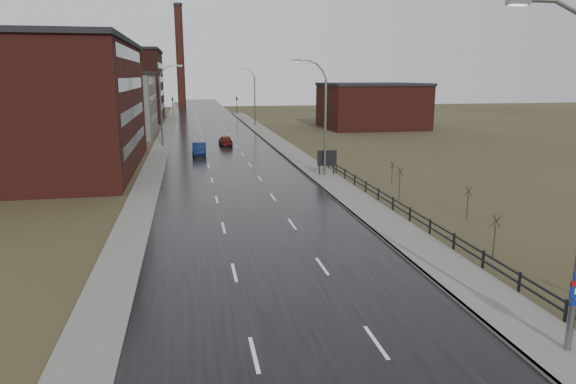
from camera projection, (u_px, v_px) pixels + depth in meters
name	position (u px, v px, depth m)	size (l,w,h in m)	color
road	(220.00, 147.00, 72.41)	(14.00, 300.00, 0.06)	black
sidewalk_right	(325.00, 178.00, 50.05)	(3.20, 180.00, 0.18)	#595651
curb_right	(310.00, 178.00, 49.77)	(0.16, 180.00, 0.18)	slate
sidewalk_left	(161.00, 148.00, 70.89)	(2.40, 260.00, 0.12)	#595651
warehouse_near	(22.00, 106.00, 52.69)	(22.44, 28.56, 13.50)	#471914
warehouse_mid	(104.00, 104.00, 85.17)	(16.32, 20.40, 10.50)	slate
warehouse_far	(100.00, 85.00, 112.42)	(26.52, 24.48, 15.50)	#331611
building_right	(372.00, 105.00, 98.14)	(18.36, 16.32, 8.50)	#471914
smokestack	(180.00, 56.00, 154.07)	(2.70, 2.70, 30.70)	#331611
streetlight_right_mid	(322.00, 118.00, 49.71)	(3.36, 0.28, 11.35)	slate
streetlight_left	(163.00, 105.00, 71.62)	(3.36, 0.28, 11.35)	slate
streetlight_right_far	(253.00, 96.00, 101.42)	(3.36, 0.28, 11.35)	slate
guardrail	(414.00, 215.00, 34.24)	(0.10, 53.05, 1.10)	black
shrub_c	(495.00, 235.00, 27.85)	(0.60, 0.63, 2.53)	#382D23
shrub_d	(468.00, 202.00, 35.63)	(0.56, 0.59, 2.38)	#382D23
shrub_e	(400.00, 182.00, 41.28)	(0.64, 0.68, 2.74)	#382D23
shrub_f	(392.00, 172.00, 47.48)	(0.49, 0.52, 2.06)	#382D23
billboard	(327.00, 159.00, 50.98)	(1.97, 0.17, 2.61)	black
traffic_light_left	(172.00, 97.00, 127.38)	(0.58, 2.73, 5.30)	black
traffic_light_right	(237.00, 97.00, 130.33)	(0.58, 2.73, 5.30)	black
car_near	(199.00, 150.00, 64.23)	(1.67, 4.78, 1.58)	#0C1A40
car_far	(226.00, 141.00, 73.29)	(1.73, 4.31, 1.47)	#57110E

